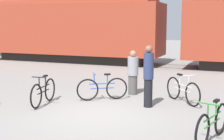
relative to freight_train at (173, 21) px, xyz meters
The scene contains 10 objects.
ground_plane 10.80m from the freight_train, 90.00° to the right, with size 80.00×80.00×0.00m, color gray.
freight_train is the anchor object (origin of this frame).
rail_near 2.73m from the freight_train, 90.00° to the right, with size 63.27×0.07×0.01m, color #4C4238.
rail_far 2.73m from the freight_train, 90.00° to the left, with size 63.27×0.07×0.01m, color #4C4238.
bicycle_silver 8.81m from the freight_train, 76.92° to the right, with size 1.27×1.32×0.92m.
bicycle_black 10.55m from the freight_train, 101.25° to the right, with size 0.46×1.69×0.91m.
bicycle_green 11.99m from the freight_train, 75.05° to the right, with size 0.58×1.72×0.89m.
bicycle_blue 9.22m from the freight_train, 93.57° to the right, with size 1.42×0.99×0.89m.
person_in_navy 9.41m from the freight_train, 83.46° to the right, with size 0.30×0.30×1.84m.
person_in_grey 7.99m from the freight_train, 89.17° to the right, with size 0.37×0.37×1.55m.
Camera 1 is at (3.42, -7.55, 2.47)m, focal length 50.00 mm.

